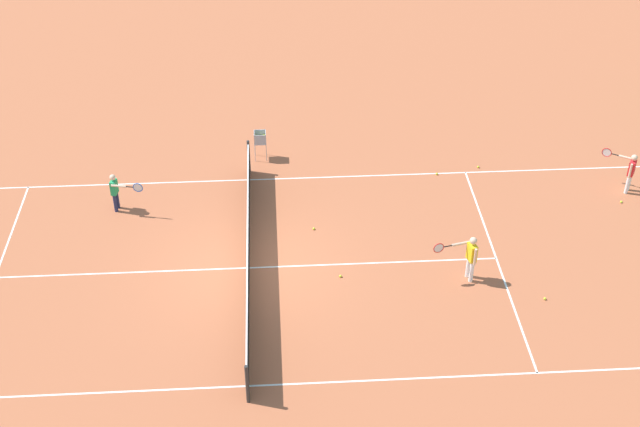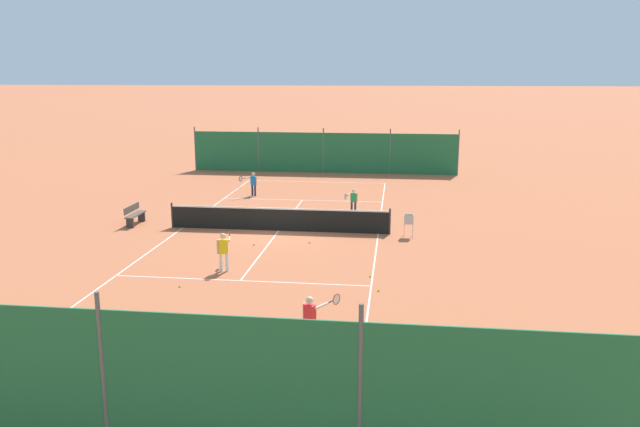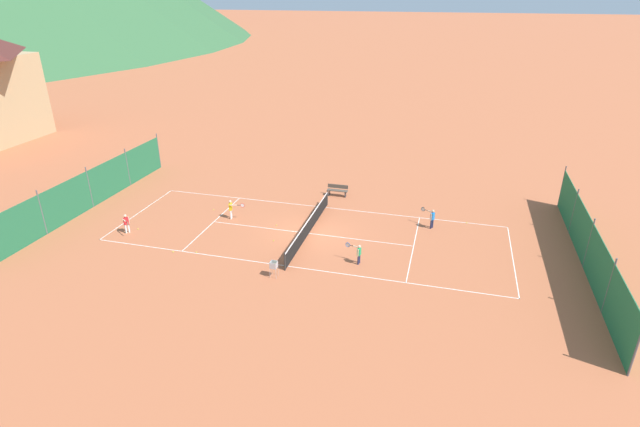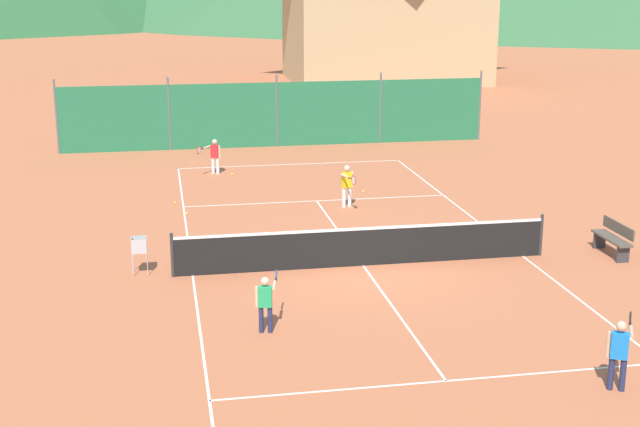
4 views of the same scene
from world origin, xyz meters
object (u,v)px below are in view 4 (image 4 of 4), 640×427
at_px(player_far_service, 347,183).
at_px(tennis_ball_near_corner, 175,203).
at_px(player_near_baseline, 620,349).
at_px(courtside_bench, 613,238).
at_px(player_near_service, 214,154).
at_px(tennis_ball_by_net_left, 290,247).
at_px(tennis_net, 363,246).
at_px(tennis_ball_alley_right, 232,174).
at_px(player_far_baseline, 266,299).
at_px(tennis_ball_by_net_right, 362,236).
at_px(tennis_ball_far_corner, 187,213).
at_px(tennis_ball_alley_left, 363,191).
at_px(ball_hopper, 139,247).

distance_m(player_far_service, tennis_ball_near_corner, 5.33).
relative_size(player_near_baseline, courtside_bench, 0.84).
relative_size(player_near_service, tennis_ball_by_net_left, 18.65).
distance_m(tennis_net, tennis_ball_alley_right, 10.74).
xyz_separation_m(tennis_net, tennis_ball_by_net_left, (-1.54, 1.74, -0.47)).
xyz_separation_m(player_far_baseline, tennis_ball_by_net_right, (3.32, 5.93, -0.64)).
bearing_deg(tennis_ball_near_corner, courtside_bench, -33.75).
relative_size(player_near_service, tennis_ball_near_corner, 18.65).
bearing_deg(tennis_ball_by_net_right, tennis_ball_near_corner, 136.98).
distance_m(tennis_ball_alley_right, tennis_ball_far_corner, 5.26).
xyz_separation_m(player_far_baseline, tennis_ball_near_corner, (-1.53, 10.46, -0.64)).
xyz_separation_m(tennis_ball_near_corner, tennis_ball_by_net_left, (2.80, -5.09, 0.00)).
bearing_deg(tennis_ball_alley_left, tennis_net, -103.09).
bearing_deg(courtside_bench, tennis_ball_by_net_left, 165.42).
height_order(tennis_net, player_near_baseline, player_near_baseline).
bearing_deg(courtside_bench, tennis_ball_far_corner, 150.65).
xyz_separation_m(player_near_service, ball_hopper, (-2.44, -10.45, -0.06)).
relative_size(tennis_ball_near_corner, tennis_ball_by_net_left, 1.00).
height_order(tennis_ball_alley_left, tennis_ball_far_corner, same).
distance_m(tennis_ball_near_corner, ball_hopper, 6.59).
relative_size(player_near_baseline, tennis_ball_by_net_left, 19.03).
relative_size(tennis_ball_far_corner, ball_hopper, 0.07).
height_order(player_near_service, player_near_baseline, player_near_baseline).
relative_size(player_near_baseline, tennis_ball_far_corner, 19.03).
distance_m(tennis_net, player_near_baseline, 7.72).
bearing_deg(courtside_bench, player_near_service, 129.68).
xyz_separation_m(player_far_service, tennis_ball_far_corner, (-4.80, 0.05, -0.72)).
height_order(player_far_baseline, courtside_bench, player_far_baseline).
height_order(player_near_baseline, tennis_ball_by_net_right, player_near_baseline).
distance_m(player_far_baseline, ball_hopper, 4.69).
height_order(player_near_baseline, ball_hopper, player_near_baseline).
bearing_deg(tennis_ball_by_net_right, tennis_ball_alley_left, 76.65).
relative_size(player_near_service, courtside_bench, 0.82).
relative_size(player_far_baseline, tennis_ball_by_net_left, 17.43).
relative_size(tennis_ball_alley_right, tennis_ball_far_corner, 1.00).
bearing_deg(player_near_service, tennis_ball_by_net_left, -81.68).
xyz_separation_m(tennis_ball_alley_right, tennis_ball_alley_left, (3.95, -3.26, 0.00)).
distance_m(player_near_service, player_far_baseline, 14.42).
bearing_deg(tennis_ball_alley_right, courtside_bench, -51.38).
relative_size(tennis_ball_by_net_left, ball_hopper, 0.07).
xyz_separation_m(tennis_ball_alley_right, tennis_ball_near_corner, (-2.06, -3.65, 0.00)).
height_order(tennis_ball_by_net_left, tennis_ball_far_corner, same).
height_order(tennis_ball_by_net_right, tennis_ball_far_corner, same).
xyz_separation_m(tennis_ball_alley_left, tennis_ball_by_net_right, (-1.17, -4.92, 0.00)).
bearing_deg(tennis_net, player_near_baseline, -69.03).
xyz_separation_m(tennis_ball_by_net_right, tennis_ball_far_corner, (-4.55, 3.22, 0.00)).
relative_size(tennis_net, player_near_service, 7.46).
height_order(tennis_ball_near_corner, courtside_bench, courtside_bench).
bearing_deg(player_far_service, tennis_net, -98.01).
distance_m(player_near_baseline, player_far_baseline, 6.62).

